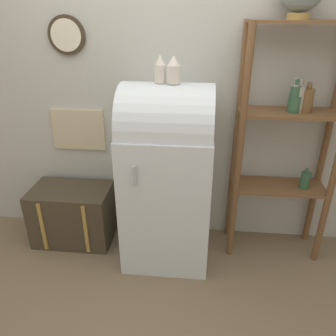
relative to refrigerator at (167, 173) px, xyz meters
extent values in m
plane|color=#7A664C|center=(0.00, -0.22, -0.75)|extent=(12.00, 12.00, 0.00)
cube|color=#B7B7AD|center=(0.00, 0.35, 0.60)|extent=(7.00, 0.05, 2.70)
cylinder|color=#382D1E|center=(-0.79, 0.31, 0.96)|extent=(0.28, 0.03, 0.28)
cylinder|color=beige|center=(-0.79, 0.30, 0.96)|extent=(0.23, 0.01, 0.23)
cube|color=#C6B793|center=(-0.79, 0.32, 0.21)|extent=(0.45, 0.02, 0.35)
cube|color=silver|center=(0.00, 0.00, -0.20)|extent=(0.66, 0.66, 1.10)
cylinder|color=silver|center=(0.00, 0.00, 0.37)|extent=(0.65, 0.62, 0.62)
cylinder|color=#B7B7BC|center=(-0.18, -0.35, 0.14)|extent=(0.02, 0.02, 0.14)
cube|color=#423828|center=(-0.84, 0.08, -0.49)|extent=(0.67, 0.41, 0.50)
cube|color=#AD8942|center=(-1.03, -0.13, -0.49)|extent=(0.03, 0.01, 0.45)
cube|color=#AD8942|center=(-0.66, -0.13, -0.49)|extent=(0.03, 0.01, 0.45)
cylinder|color=brown|center=(0.53, 0.01, 0.16)|extent=(0.05, 0.05, 1.82)
cylinder|color=brown|center=(0.53, 0.28, 0.16)|extent=(0.05, 0.05, 1.82)
cylinder|color=brown|center=(1.23, 0.28, 0.16)|extent=(0.05, 0.05, 1.82)
cube|color=brown|center=(0.88, 0.15, -0.15)|extent=(0.73, 0.31, 0.02)
cube|color=brown|center=(0.88, 0.15, 0.46)|extent=(0.73, 0.31, 0.02)
cube|color=brown|center=(0.88, 0.15, 1.06)|extent=(0.73, 0.31, 0.02)
cylinder|color=#335B3D|center=(1.07, 0.12, -0.07)|extent=(0.07, 0.07, 0.13)
cylinder|color=#335B3D|center=(1.07, 0.12, 0.01)|extent=(0.03, 0.03, 0.03)
cylinder|color=#335B3D|center=(0.90, 0.13, 0.53)|extent=(0.09, 0.09, 0.12)
cylinder|color=#335B3D|center=(0.90, 0.13, 0.60)|extent=(0.04, 0.04, 0.03)
cylinder|color=brown|center=(0.98, 0.14, 0.55)|extent=(0.09, 0.09, 0.17)
cylinder|color=brown|center=(0.98, 0.14, 0.66)|extent=(0.03, 0.03, 0.04)
cylinder|color=#9E998E|center=(0.92, 0.15, 0.56)|extent=(0.09, 0.09, 0.18)
cylinder|color=#9E998E|center=(0.92, 0.15, 0.68)|extent=(0.04, 0.04, 0.05)
cylinder|color=#335B3D|center=(0.89, 0.13, 0.56)|extent=(0.07, 0.07, 0.19)
cylinder|color=#335B3D|center=(0.89, 0.13, 0.68)|extent=(0.03, 0.03, 0.05)
cylinder|color=#9E998E|center=(0.88, 0.14, 0.57)|extent=(0.06, 0.06, 0.20)
cylinder|color=#9E998E|center=(0.88, 0.14, 0.69)|extent=(0.02, 0.02, 0.05)
cylinder|color=#AD8942|center=(0.84, 0.18, 1.09)|extent=(0.15, 0.15, 0.04)
cylinder|color=silver|center=(-0.05, 0.00, 0.74)|extent=(0.07, 0.07, 0.12)
cone|color=silver|center=(-0.05, 0.00, 0.84)|extent=(0.06, 0.06, 0.06)
cylinder|color=silver|center=(0.04, -0.02, 0.74)|extent=(0.09, 0.09, 0.12)
cone|color=silver|center=(0.04, -0.02, 0.83)|extent=(0.08, 0.08, 0.06)
camera|label=1|loc=(0.24, -2.24, 1.13)|focal=35.00mm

